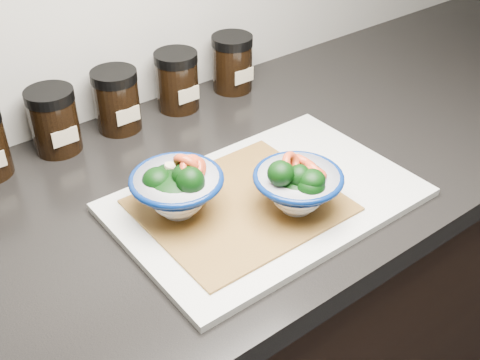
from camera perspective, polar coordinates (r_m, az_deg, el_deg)
countertop at (r=0.97m, az=-3.70°, el=-1.50°), size 3.50×0.60×0.04m
cutting_board at (r=0.92m, az=2.49°, el=-1.85°), size 0.45×0.30×0.01m
bamboo_mat at (r=0.89m, az=0.00°, el=-2.40°), size 0.28×0.24×0.00m
bowl_left at (r=0.86m, az=-5.90°, el=-0.73°), size 0.14×0.14×0.11m
bowl_right at (r=0.86m, az=5.55°, el=-0.50°), size 0.13×0.13×0.10m
spice_jar_c at (r=1.07m, az=-17.22°, el=5.41°), size 0.08×0.08×0.11m
spice_jar_d at (r=1.10m, az=-11.60°, el=7.42°), size 0.08×0.08×0.11m
spice_jar_e at (r=1.16m, az=-5.98°, el=9.34°), size 0.08×0.08×0.11m
spice_jar_f at (r=1.22m, az=-0.73°, el=11.04°), size 0.08×0.08×0.11m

